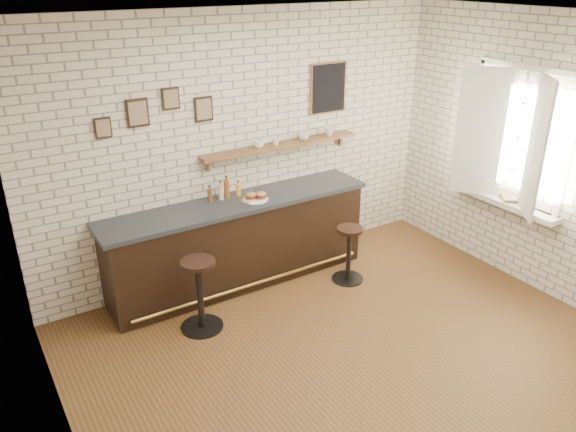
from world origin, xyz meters
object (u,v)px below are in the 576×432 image
bitters_bottle_amber (227,189)px  bar_stool_left (200,292)px  shelf_cup_c (304,136)px  shelf_cup_d (329,131)px  bitters_bottle_white (221,192)px  book_lower (503,199)px  condiment_bottle_yellow (238,189)px  shelf_cup_a (259,144)px  ciabatta_sandwich (256,196)px  bitters_bottle_brown (210,195)px  bar_stool_right (349,252)px  sandwich_plate (255,200)px  shelf_cup_b (276,141)px  bar_counter (239,242)px  book_upper (502,197)px

bitters_bottle_amber → bar_stool_left: (-0.70, -0.75, -0.70)m
shelf_cup_c → shelf_cup_d: bearing=-58.0°
bitters_bottle_white → book_lower: 3.20m
condiment_bottle_yellow → shelf_cup_a: 0.56m
ciabatta_sandwich → bitters_bottle_white: bitters_bottle_white is taller
bitters_bottle_brown → bitters_bottle_amber: (0.20, 0.00, 0.03)m
bitters_bottle_brown → bitters_bottle_white: (0.13, 0.00, 0.01)m
bar_stool_right → bar_stool_left: bearing=179.4°
ciabatta_sandwich → bitters_bottle_white: 0.39m
condiment_bottle_yellow → bitters_bottle_brown: bearing=180.0°
bitters_bottle_brown → shelf_cup_a: 0.80m
bitters_bottle_amber → condiment_bottle_yellow: 0.14m
ciabatta_sandwich → shelf_cup_d: size_ratio=2.27×
bitters_bottle_brown → shelf_cup_d: (1.62, 0.06, 0.46)m
bar_stool_right → shelf_cup_c: shelf_cup_c is taller
sandwich_plate → shelf_cup_c: shelf_cup_c is taller
bitters_bottle_white → shelf_cup_b: bearing=4.6°
shelf_cup_d → sandwich_plate: bearing=-173.2°
bitters_bottle_white → bitters_bottle_amber: 0.08m
bar_counter → book_upper: bearing=-27.3°
bar_counter → bar_stool_left: 0.98m
bar_stool_left → shelf_cup_c: shelf_cup_c is taller
bitters_bottle_white → bitters_bottle_brown: bearing=-180.0°
condiment_bottle_yellow → book_lower: size_ratio=0.89×
book_upper → shelf_cup_d: bearing=170.4°
bitters_bottle_brown → sandwich_plate: bearing=-26.0°
bitters_bottle_amber → shelf_cup_b: shelf_cup_b is taller
shelf_cup_a → bar_counter: bearing=167.5°
shelf_cup_b → shelf_cup_d: 0.75m
ciabatta_sandwich → shelf_cup_d: (1.17, 0.27, 0.49)m
bar_stool_right → condiment_bottle_yellow: bearing=142.3°
bar_stool_left → shelf_cup_b: shelf_cup_b is taller
sandwich_plate → shelf_cup_c: 1.01m
bitters_bottle_white → shelf_cup_c: bearing=3.0°
shelf_cup_b → bitters_bottle_brown: bearing=111.3°
shelf_cup_b → sandwich_plate: bearing=140.0°
shelf_cup_a → shelf_cup_b: (0.22, 0.00, -0.00)m
bitters_bottle_amber → sandwich_plate: bearing=-42.4°
book_upper → shelf_cup_a: bearing=-174.1°
bar_counter → condiment_bottle_yellow: condiment_bottle_yellow is taller
ciabatta_sandwich → bitters_bottle_amber: (-0.25, 0.22, 0.06)m
bitters_bottle_brown → ciabatta_sandwich: bearing=-25.5°
book_lower → bar_stool_left: bearing=-176.3°
bitters_bottle_brown → bitters_bottle_white: 0.13m
condiment_bottle_yellow → book_lower: (2.58, -1.54, -0.15)m
condiment_bottle_yellow → bar_stool_right: condiment_bottle_yellow is taller
shelf_cup_b → book_lower: bearing=-110.5°
condiment_bottle_yellow → shelf_cup_a: shelf_cup_a is taller
bar_counter → shelf_cup_a: 1.13m
book_lower → shelf_cup_d: bearing=146.0°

